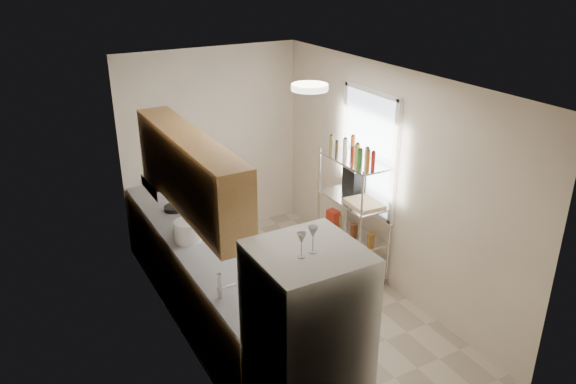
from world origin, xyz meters
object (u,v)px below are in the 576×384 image
Objects in this scene: rice_cooker at (188,231)px; frying_pan_large at (186,229)px; espresso_machine at (354,179)px; refrigerator at (306,357)px; cutting_board at (364,203)px.

rice_cooker is 0.25m from frying_pan_large.
rice_cooker is 2.15m from espresso_machine.
rice_cooker is (-0.13, 2.20, 0.10)m from refrigerator.
rice_cooker is 0.65× the size of cutting_board.
cutting_board is (2.02, -0.34, 0.01)m from rice_cooker.
rice_cooker reaches higher than frying_pan_large.
espresso_machine is at bearing 72.25° from cutting_board.
cutting_board is (1.89, 1.85, 0.12)m from refrigerator.
refrigerator reaches higher than cutting_board.
rice_cooker is at bearing -111.92° from frying_pan_large.
refrigerator is at bearing -86.51° from rice_cooker.
frying_pan_large is at bearing 92.04° from refrigerator.
espresso_machine reaches higher than frying_pan_large.
cutting_board is at bearing -9.60° from rice_cooker.
frying_pan_large is 0.58× the size of cutting_board.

